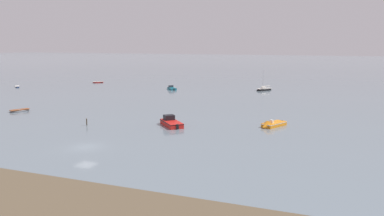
% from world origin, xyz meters
% --- Properties ---
extents(ground_plane, '(800.00, 800.00, 0.00)m').
position_xyz_m(ground_plane, '(0.00, 0.00, 0.00)').
color(ground_plane, slate).
extents(rowboat_moored_0, '(3.69, 3.39, 0.59)m').
position_xyz_m(rowboat_moored_0, '(-48.26, 72.52, 0.16)').
color(rowboat_moored_0, red).
rests_on(rowboat_moored_0, ground).
extents(motorboat_moored_0, '(4.15, 5.79, 1.89)m').
position_xyz_m(motorboat_moored_0, '(21.42, 21.87, 0.26)').
color(motorboat_moored_0, orange).
rests_on(motorboat_moored_0, ground).
extents(rowboat_moored_2, '(3.33, 3.29, 0.55)m').
position_xyz_m(rowboat_moored_2, '(-64.13, 51.49, 0.15)').
color(rowboat_moored_2, navy).
rests_on(rowboat_moored_2, ground).
extents(motorboat_moored_1, '(6.23, 6.39, 2.52)m').
position_xyz_m(motorboat_moored_1, '(4.75, 17.25, 0.38)').
color(motorboat_moored_1, red).
rests_on(motorboat_moored_1, ground).
extents(sailboat_moored_1, '(4.85, 5.58, 6.36)m').
position_xyz_m(sailboat_moored_1, '(10.88, 71.45, 0.28)').
color(sailboat_moored_1, black).
rests_on(sailboat_moored_1, ground).
extents(rowboat_moored_4, '(3.01, 4.29, 0.64)m').
position_xyz_m(rowboat_moored_4, '(-29.49, 17.88, 0.18)').
color(rowboat_moored_4, gray).
rests_on(rowboat_moored_4, ground).
extents(motorboat_moored_3, '(4.47, 4.76, 1.85)m').
position_xyz_m(motorboat_moored_3, '(-15.93, 63.84, 0.28)').
color(motorboat_moored_3, '#197084').
rests_on(motorboat_moored_3, ground).
extents(mooring_post_left, '(0.22, 0.22, 1.44)m').
position_xyz_m(mooring_post_left, '(-8.35, 11.70, 0.62)').
color(mooring_post_left, '#403323').
rests_on(mooring_post_left, ground).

